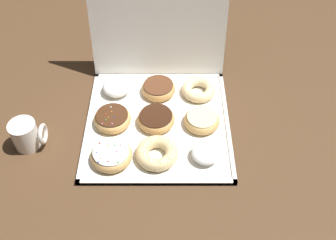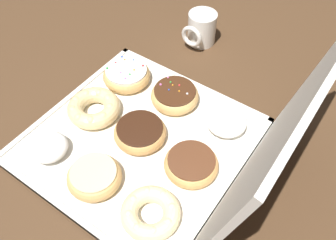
# 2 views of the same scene
# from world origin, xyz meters

# --- Properties ---
(ground_plane) EXTENTS (3.00, 3.00, 0.00)m
(ground_plane) POSITION_xyz_m (0.00, 0.00, 0.00)
(ground_plane) COLOR #4C331E
(donut_box) EXTENTS (0.44, 0.44, 0.01)m
(donut_box) POSITION_xyz_m (0.00, 0.00, 0.01)
(donut_box) COLOR silver
(donut_box) RESTS_ON ground
(box_lid_open) EXTENTS (0.44, 0.10, 0.41)m
(box_lid_open) POSITION_xyz_m (0.00, 0.27, 0.21)
(box_lid_open) COLOR silver
(box_lid_open) RESTS_ON ground
(sprinkle_donut_0) EXTENTS (0.12, 0.12, 0.04)m
(sprinkle_donut_0) POSITION_xyz_m (-0.13, -0.14, 0.03)
(sprinkle_donut_0) COLOR tan
(sprinkle_donut_0) RESTS_ON donut_box
(cruller_donut_1) EXTENTS (0.12, 0.12, 0.04)m
(cruller_donut_1) POSITION_xyz_m (0.00, -0.13, 0.03)
(cruller_donut_1) COLOR #EACC8C
(cruller_donut_1) RESTS_ON donut_box
(powdered_filled_donut_2) EXTENTS (0.08, 0.08, 0.04)m
(powdered_filled_donut_2) POSITION_xyz_m (0.14, -0.13, 0.03)
(powdered_filled_donut_2) COLOR white
(powdered_filled_donut_2) RESTS_ON donut_box
(sprinkle_donut_3) EXTENTS (0.11, 0.11, 0.04)m
(sprinkle_donut_3) POSITION_xyz_m (-0.14, -0.00, 0.03)
(sprinkle_donut_3) COLOR tan
(sprinkle_donut_3) RESTS_ON donut_box
(chocolate_frosted_donut_4) EXTENTS (0.12, 0.12, 0.04)m
(chocolate_frosted_donut_4) POSITION_xyz_m (-0.01, 0.00, 0.03)
(chocolate_frosted_donut_4) COLOR tan
(chocolate_frosted_donut_4) RESTS_ON donut_box
(glazed_ring_donut_5) EXTENTS (0.11, 0.11, 0.04)m
(glazed_ring_donut_5) POSITION_xyz_m (0.13, -0.01, 0.03)
(glazed_ring_donut_5) COLOR tan
(glazed_ring_donut_5) RESTS_ON donut_box
(powdered_filled_donut_6) EXTENTS (0.09, 0.09, 0.04)m
(powdered_filled_donut_6) POSITION_xyz_m (-0.14, 0.14, 0.03)
(powdered_filled_donut_6) COLOR white
(powdered_filled_donut_6) RESTS_ON donut_box
(chocolate_frosted_donut_7) EXTENTS (0.11, 0.11, 0.04)m
(chocolate_frosted_donut_7) POSITION_xyz_m (0.00, 0.14, 0.03)
(chocolate_frosted_donut_7) COLOR tan
(chocolate_frosted_donut_7) RESTS_ON donut_box
(cruller_donut_8) EXTENTS (0.11, 0.11, 0.03)m
(cruller_donut_8) POSITION_xyz_m (0.13, 0.13, 0.03)
(cruller_donut_8) COLOR beige
(cruller_donut_8) RESTS_ON donut_box
(coffee_mug) EXTENTS (0.10, 0.08, 0.09)m
(coffee_mug) POSITION_xyz_m (-0.38, -0.08, 0.05)
(coffee_mug) COLOR white
(coffee_mug) RESTS_ON ground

